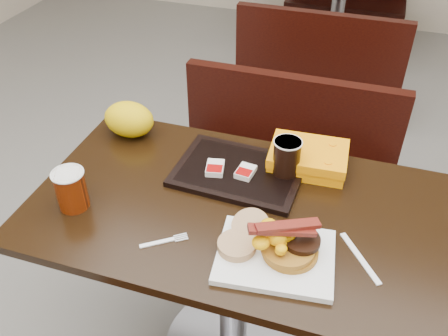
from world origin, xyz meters
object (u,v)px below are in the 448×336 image
(clamshell, at_px, (308,158))
(fork, at_px, (157,243))
(bench_near_n, at_px, (279,169))
(hashbrown_sleeve_left, at_px, (215,168))
(knife, at_px, (360,258))
(table_near, at_px, (234,287))
(bench_far_s, at_px, (321,58))
(pancake_stack, at_px, (290,249))
(hashbrown_sleeve_right, at_px, (246,172))
(coffee_cup_near, at_px, (71,190))
(paper_bag, at_px, (129,119))
(platter, at_px, (275,256))
(table_far, at_px, (337,17))
(coffee_cup_far, at_px, (287,157))
(tray, at_px, (239,172))

(clamshell, bearing_deg, fork, -127.98)
(bench_near_n, height_order, hashbrown_sleeve_left, hashbrown_sleeve_left)
(knife, bearing_deg, table_near, -140.68)
(bench_far_s, distance_m, hashbrown_sleeve_left, 1.83)
(pancake_stack, relative_size, fork, 1.10)
(hashbrown_sleeve_right, bearing_deg, coffee_cup_near, -141.65)
(knife, relative_size, paper_bag, 1.04)
(platter, distance_m, fork, 0.32)
(table_near, height_order, table_far, same)
(coffee_cup_far, bearing_deg, paper_bag, 173.58)
(hashbrown_sleeve_left, bearing_deg, paper_bag, 148.48)
(table_far, height_order, paper_bag, paper_bag)
(pancake_stack, xyz_separation_m, paper_bag, (-0.65, 0.39, 0.03))
(bench_far_s, xyz_separation_m, platter, (0.16, -2.06, 0.40))
(paper_bag, bearing_deg, tray, -13.26)
(table_near, xyz_separation_m, fork, (-0.16, -0.21, 0.38))
(hashbrown_sleeve_left, distance_m, coffee_cup_far, 0.22)
(table_far, distance_m, coffee_cup_near, 2.81)
(tray, bearing_deg, table_near, -74.28)
(knife, distance_m, hashbrown_sleeve_right, 0.44)
(platter, relative_size, knife, 1.63)
(hashbrown_sleeve_right, bearing_deg, tray, 156.56)
(knife, bearing_deg, tray, -157.06)
(coffee_cup_near, bearing_deg, hashbrown_sleeve_left, 37.09)
(coffee_cup_far, bearing_deg, coffee_cup_near, -149.73)
(pancake_stack, relative_size, coffee_cup_near, 1.19)
(bench_near_n, height_order, clamshell, clamshell)
(knife, bearing_deg, coffee_cup_near, -122.81)
(pancake_stack, height_order, hashbrown_sleeve_right, pancake_stack)
(table_far, distance_m, pancake_stack, 2.78)
(fork, bearing_deg, pancake_stack, -25.82)
(platter, relative_size, hashbrown_sleeve_right, 4.37)
(bench_near_n, xyz_separation_m, table_far, (0.00, 1.90, 0.02))
(platter, height_order, clamshell, clamshell)
(fork, bearing_deg, table_far, 51.28)
(coffee_cup_near, bearing_deg, table_far, 80.73)
(bench_far_s, relative_size, pancake_stack, 6.90)
(hashbrown_sleeve_right, relative_size, coffee_cup_far, 0.60)
(bench_far_s, height_order, platter, platter)
(table_near, relative_size, clamshell, 4.94)
(table_near, distance_m, hashbrown_sleeve_left, 0.43)
(pancake_stack, height_order, fork, pancake_stack)
(clamshell, bearing_deg, knife, -62.83)
(platter, height_order, hashbrown_sleeve_left, hashbrown_sleeve_left)
(platter, bearing_deg, table_near, 127.36)
(hashbrown_sleeve_right, bearing_deg, hashbrown_sleeve_left, -166.40)
(knife, relative_size, hashbrown_sleeve_right, 2.67)
(platter, distance_m, hashbrown_sleeve_left, 0.38)
(pancake_stack, height_order, coffee_cup_near, coffee_cup_near)
(table_far, bearing_deg, bench_far_s, -90.00)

